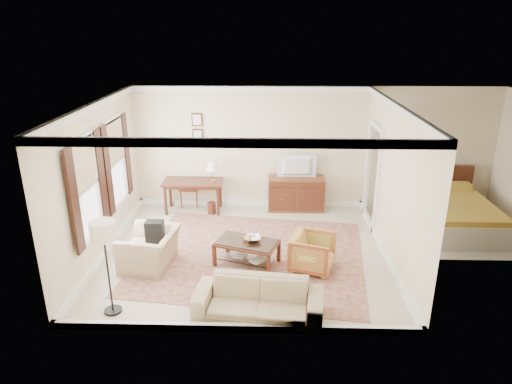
{
  "coord_description": "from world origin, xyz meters",
  "views": [
    {
      "loc": [
        0.44,
        -7.99,
        4.24
      ],
      "look_at": [
        0.2,
        0.3,
        1.15
      ],
      "focal_mm": 32.0,
      "sensor_mm": 36.0,
      "label": 1
    }
  ],
  "objects_px": {
    "writing_desk": "(193,185)",
    "club_armchair": "(150,243)",
    "striped_armchair": "(313,251)",
    "coffee_table": "(247,247)",
    "sofa": "(258,294)",
    "tv": "(297,160)",
    "sideboard": "(296,194)"
  },
  "relations": [
    {
      "from": "writing_desk",
      "to": "tv",
      "type": "relative_size",
      "value": 1.58
    },
    {
      "from": "writing_desk",
      "to": "tv",
      "type": "distance_m",
      "value": 2.52
    },
    {
      "from": "sofa",
      "to": "striped_armchair",
      "type": "bearing_deg",
      "value": 63.16
    },
    {
      "from": "writing_desk",
      "to": "striped_armchair",
      "type": "distance_m",
      "value": 3.74
    },
    {
      "from": "club_armchair",
      "to": "coffee_table",
      "type": "bearing_deg",
      "value": 101.95
    },
    {
      "from": "writing_desk",
      "to": "tv",
      "type": "height_order",
      "value": "tv"
    },
    {
      "from": "writing_desk",
      "to": "sideboard",
      "type": "height_order",
      "value": "sideboard"
    },
    {
      "from": "coffee_table",
      "to": "club_armchair",
      "type": "bearing_deg",
      "value": -176.25
    },
    {
      "from": "coffee_table",
      "to": "striped_armchair",
      "type": "xyz_separation_m",
      "value": [
        1.2,
        -0.16,
        0.01
      ]
    },
    {
      "from": "writing_desk",
      "to": "coffee_table",
      "type": "xyz_separation_m",
      "value": [
        1.39,
        -2.53,
        -0.28
      ]
    },
    {
      "from": "club_armchair",
      "to": "tv",
      "type": "bearing_deg",
      "value": 142.88
    },
    {
      "from": "writing_desk",
      "to": "tv",
      "type": "xyz_separation_m",
      "value": [
        2.44,
        0.14,
        0.61
      ]
    },
    {
      "from": "coffee_table",
      "to": "writing_desk",
      "type": "bearing_deg",
      "value": 118.81
    },
    {
      "from": "sideboard",
      "to": "coffee_table",
      "type": "distance_m",
      "value": 2.89
    },
    {
      "from": "coffee_table",
      "to": "striped_armchair",
      "type": "bearing_deg",
      "value": -7.49
    },
    {
      "from": "sideboard",
      "to": "sofa",
      "type": "relative_size",
      "value": 0.68
    },
    {
      "from": "sideboard",
      "to": "writing_desk",
      "type": "bearing_deg",
      "value": -176.23
    },
    {
      "from": "sideboard",
      "to": "striped_armchair",
      "type": "xyz_separation_m",
      "value": [
        0.15,
        -2.85,
        -0.03
      ]
    },
    {
      "from": "coffee_table",
      "to": "sofa",
      "type": "xyz_separation_m",
      "value": [
        0.25,
        -1.59,
        0.02
      ]
    },
    {
      "from": "sideboard",
      "to": "coffee_table",
      "type": "height_order",
      "value": "sideboard"
    },
    {
      "from": "tv",
      "to": "coffee_table",
      "type": "xyz_separation_m",
      "value": [
        -1.05,
        -2.67,
        -0.89
      ]
    },
    {
      "from": "tv",
      "to": "striped_armchair",
      "type": "height_order",
      "value": "tv"
    },
    {
      "from": "sideboard",
      "to": "striped_armchair",
      "type": "bearing_deg",
      "value": -86.96
    },
    {
      "from": "writing_desk",
      "to": "club_armchair",
      "type": "distance_m",
      "value": 2.68
    },
    {
      "from": "sideboard",
      "to": "tv",
      "type": "xyz_separation_m",
      "value": [
        0.0,
        -0.02,
        0.85
      ]
    },
    {
      "from": "coffee_table",
      "to": "club_armchair",
      "type": "distance_m",
      "value": 1.78
    },
    {
      "from": "striped_armchair",
      "to": "club_armchair",
      "type": "xyz_separation_m",
      "value": [
        -2.97,
        0.04,
        0.09
      ]
    },
    {
      "from": "tv",
      "to": "sofa",
      "type": "distance_m",
      "value": 4.42
    },
    {
      "from": "writing_desk",
      "to": "striped_armchair",
      "type": "height_order",
      "value": "writing_desk"
    },
    {
      "from": "tv",
      "to": "coffee_table",
      "type": "bearing_deg",
      "value": 68.63
    },
    {
      "from": "sideboard",
      "to": "tv",
      "type": "height_order",
      "value": "tv"
    },
    {
      "from": "striped_armchair",
      "to": "club_armchair",
      "type": "height_order",
      "value": "club_armchair"
    }
  ]
}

